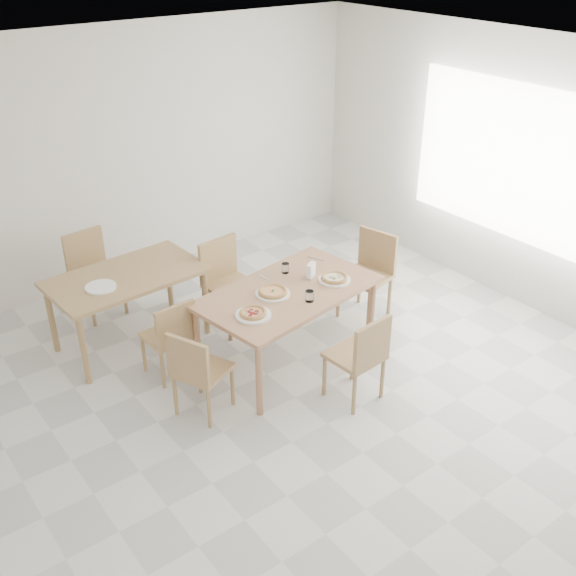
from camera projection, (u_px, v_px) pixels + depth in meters
room at (542, 171)px, 6.68m from camera, size 7.28×7.00×7.00m
main_table at (288, 297)px, 6.13m from camera, size 1.78×1.19×0.75m
chair_south at (362, 354)px, 5.67m from camera, size 0.45×0.45×0.84m
chair_north at (226, 277)px, 6.77m from camera, size 0.50×0.50×0.92m
chair_west at (197, 369)px, 5.50m from camera, size 0.53×0.53×0.81m
chair_east at (370, 268)px, 6.96m from camera, size 0.53×0.53×0.91m
plate_margherita at (273, 294)px, 6.02m from camera, size 0.31×0.31×0.02m
plate_mushroom at (334, 280)px, 6.25m from camera, size 0.30×0.30×0.02m
plate_pepperoni at (253, 315)px, 5.69m from camera, size 0.31×0.31×0.02m
pizza_margherita at (273, 291)px, 6.01m from camera, size 0.33×0.33×0.03m
pizza_mushroom at (334, 278)px, 6.24m from camera, size 0.29×0.29×0.03m
pizza_pepperoni at (253, 313)px, 5.68m from camera, size 0.31×0.31×0.03m
tumbler_a at (309, 296)px, 5.89m from camera, size 0.08×0.08×0.10m
tumbler_b at (285, 268)px, 6.37m from camera, size 0.07×0.07×0.10m
napkin_holder at (311, 271)px, 6.28m from camera, size 0.14×0.12×0.14m
fork_a at (316, 259)px, 6.65m from camera, size 0.08×0.18×0.01m
fork_b at (265, 278)px, 6.29m from camera, size 0.03×0.17×0.01m
second_table at (127, 283)px, 6.40m from camera, size 1.49×0.91×0.75m
chair_back_s at (171, 334)px, 5.99m from camera, size 0.41×0.41×0.79m
chair_back_n at (92, 267)px, 7.01m from camera, size 0.48×0.48×0.89m
plate_empty at (101, 287)px, 6.12m from camera, size 0.28×0.28×0.02m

